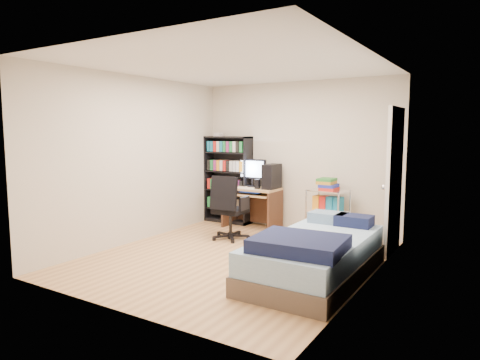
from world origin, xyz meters
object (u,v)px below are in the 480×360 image
Objects in this scene: media_shelf at (228,178)px; office_chair at (229,219)px; bed at (315,255)px; computer_desk at (258,191)px.

media_shelf is 1.37m from office_chair.
office_chair reaches higher than bed.
media_shelf is at bearing 169.61° from computer_desk.
media_shelf is 0.74m from computer_desk.
media_shelf reaches higher than bed.
media_shelf is at bearing 120.60° from office_chair.
office_chair is at bearing -89.59° from computer_desk.
bed is (1.80, -1.88, -0.38)m from computer_desk.
computer_desk reaches higher than bed.
media_shelf reaches higher than computer_desk.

